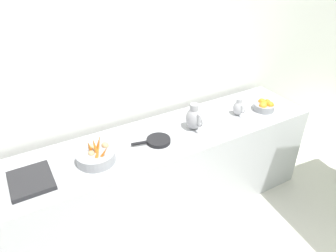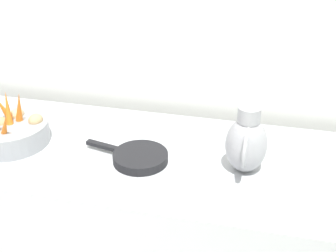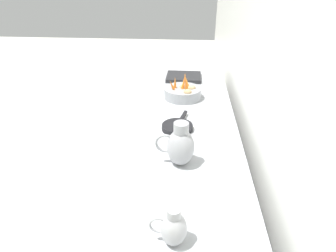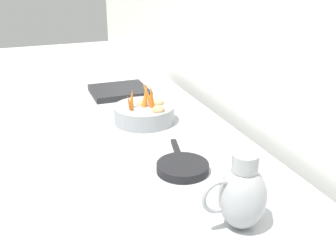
{
  "view_description": "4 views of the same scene",
  "coord_description": "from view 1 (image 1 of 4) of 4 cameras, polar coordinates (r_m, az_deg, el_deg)",
  "views": [
    {
      "loc": [
        0.56,
        -1.1,
        2.47
      ],
      "look_at": [
        -1.41,
        0.03,
        1.05
      ],
      "focal_mm": 33.7,
      "sensor_mm": 36.0,
      "label": 1
    },
    {
      "loc": [
        -0.1,
        0.37,
        1.8
      ],
      "look_at": [
        -1.49,
        0.03,
        1.04
      ],
      "focal_mm": 46.56,
      "sensor_mm": 36.0,
      "label": 2
    },
    {
      "loc": [
        -1.5,
        1.6,
        1.83
      ],
      "look_at": [
        -1.37,
        0.05,
        0.99
      ],
      "focal_mm": 30.14,
      "sensor_mm": 36.0,
      "label": 3
    },
    {
      "loc": [
        -0.88,
        1.22,
        1.69
      ],
      "look_at": [
        -1.39,
        -0.13,
        1.08
      ],
      "focal_mm": 42.69,
      "sensor_mm": 36.0,
      "label": 4
    }
  ],
  "objects": [
    {
      "name": "vegetable_colander",
      "position": [
        2.56,
        -12.9,
        -5.24
      ],
      "size": [
        0.31,
        0.31,
        0.22
      ],
      "color": "gray",
      "rests_on": "prep_counter"
    },
    {
      "name": "prep_counter",
      "position": [
        3.09,
        -0.74,
        -8.77
      ],
      "size": [
        0.69,
        3.0,
        0.9
      ],
      "primitive_type": "cube",
      "color": "#ADAFB5",
      "rests_on": "ground_plane"
    },
    {
      "name": "skillet_on_counter",
      "position": [
        2.72,
        -1.83,
        -2.65
      ],
      "size": [
        0.21,
        0.34,
        0.03
      ],
      "color": "black",
      "rests_on": "prep_counter"
    },
    {
      "name": "metal_pitcher_short",
      "position": [
        3.17,
        12.61,
        3.26
      ],
      "size": [
        0.15,
        0.1,
        0.17
      ],
      "color": "#A3A3A8",
      "rests_on": "prep_counter"
    },
    {
      "name": "tile_wall_left",
      "position": [
        3.14,
        3.17,
        13.98
      ],
      "size": [
        0.1,
        8.04,
        3.0
      ],
      "primitive_type": "cube",
      "color": "silver",
      "rests_on": "ground_plane"
    },
    {
      "name": "orange_bowl",
      "position": [
        3.35,
        17.03,
        3.53
      ],
      "size": [
        0.21,
        0.21,
        0.11
      ],
      "color": "gray",
      "rests_on": "prep_counter"
    },
    {
      "name": "counter_sink_basin",
      "position": [
        2.53,
        -23.53,
        -9.03
      ],
      "size": [
        0.34,
        0.3,
        0.04
      ],
      "primitive_type": "cube",
      "color": "#232326",
      "rests_on": "prep_counter"
    },
    {
      "name": "metal_pitcher_tall",
      "position": [
        2.87,
        4.71,
        1.47
      ],
      "size": [
        0.21,
        0.15,
        0.25
      ],
      "color": "#939399",
      "rests_on": "prep_counter"
    }
  ]
}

